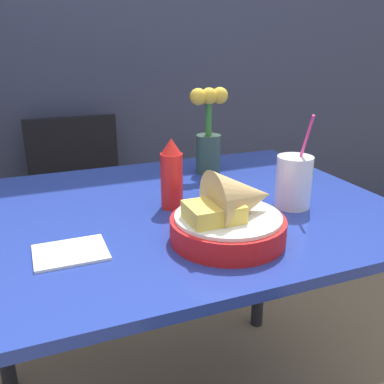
% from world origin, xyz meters
% --- Properties ---
extents(wall_window, '(7.00, 0.06, 2.60)m').
position_xyz_m(wall_window, '(0.00, 1.12, 1.30)').
color(wall_window, '#2D334C').
rests_on(wall_window, ground_plane).
extents(dining_table, '(1.10, 0.85, 0.75)m').
position_xyz_m(dining_table, '(0.00, 0.00, 0.65)').
color(dining_table, '#233893').
rests_on(dining_table, ground_plane).
extents(chair_far_window, '(0.40, 0.40, 0.83)m').
position_xyz_m(chair_far_window, '(-0.14, 0.88, 0.50)').
color(chair_far_window, black).
rests_on(chair_far_window, ground_plane).
extents(food_basket, '(0.25, 0.25, 0.16)m').
position_xyz_m(food_basket, '(0.05, -0.22, 0.81)').
color(food_basket, red).
rests_on(food_basket, dining_table).
extents(ketchup_bottle, '(0.06, 0.06, 0.18)m').
position_xyz_m(ketchup_bottle, '(-0.01, 0.00, 0.84)').
color(ketchup_bottle, red).
rests_on(ketchup_bottle, dining_table).
extents(drink_cup, '(0.09, 0.09, 0.24)m').
position_xyz_m(drink_cup, '(0.28, -0.11, 0.81)').
color(drink_cup, silver).
rests_on(drink_cup, dining_table).
extents(flower_vase, '(0.12, 0.08, 0.27)m').
position_xyz_m(flower_vase, '(0.20, 0.24, 0.88)').
color(flower_vase, '#2D4738').
rests_on(flower_vase, dining_table).
extents(napkin, '(0.14, 0.12, 0.01)m').
position_xyz_m(napkin, '(-0.28, -0.16, 0.75)').
color(napkin, white).
rests_on(napkin, dining_table).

